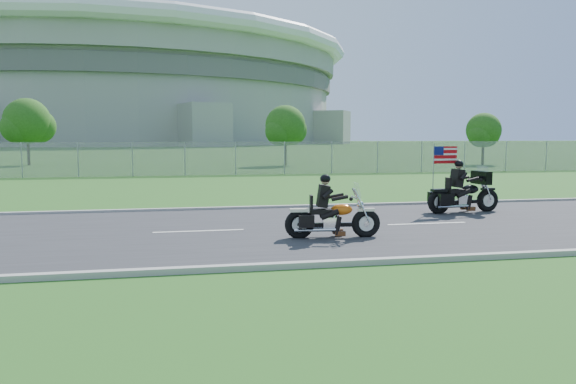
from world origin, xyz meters
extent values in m
plane|color=#26571B|center=(0.00, 0.00, 0.00)|extent=(420.00, 420.00, 0.00)
cube|color=#28282B|center=(0.00, 0.00, 0.02)|extent=(120.00, 8.00, 0.04)
cube|color=#9E9B93|center=(0.00, 4.05, 0.05)|extent=(120.00, 0.18, 0.12)
cube|color=#9E9B93|center=(0.00, -4.05, 0.05)|extent=(120.00, 0.18, 0.12)
cube|color=gray|center=(-5.00, 20.00, 1.00)|extent=(60.00, 0.03, 2.00)
cylinder|color=#A3A099|center=(-20.00, 170.00, 10.00)|extent=(130.00, 130.00, 20.00)
cylinder|color=#605E5B|center=(-20.00, 170.00, 17.00)|extent=(132.00, 132.00, 4.00)
cylinder|color=#A3A099|center=(-20.00, 170.00, 23.00)|extent=(134.00, 134.00, 6.00)
torus|color=white|center=(-20.00, 170.00, 27.00)|extent=(140.40, 140.40, 4.40)
cylinder|color=#382316|center=(6.00, 30.00, 1.26)|extent=(0.22, 0.22, 2.52)
sphere|color=#234C14|center=(6.00, 30.00, 3.15)|extent=(3.20, 3.20, 3.20)
sphere|color=#234C14|center=(6.64, 30.48, 2.79)|extent=(2.40, 2.40, 2.40)
sphere|color=#234C14|center=(5.44, 29.60, 2.70)|extent=(2.24, 2.24, 2.24)
cylinder|color=#382316|center=(-14.00, 34.00, 1.40)|extent=(0.22, 0.22, 2.80)
sphere|color=#234C14|center=(-14.00, 34.00, 3.50)|extent=(3.60, 3.60, 3.60)
sphere|color=#234C14|center=(-13.28, 34.54, 3.10)|extent=(2.70, 2.70, 2.70)
sphere|color=#234C14|center=(-14.63, 33.55, 3.00)|extent=(2.52, 2.52, 2.52)
cylinder|color=#382316|center=(22.00, 28.00, 1.12)|extent=(0.22, 0.22, 2.24)
sphere|color=#234C14|center=(22.00, 28.00, 2.80)|extent=(2.80, 2.80, 2.80)
sphere|color=#234C14|center=(22.56, 28.42, 2.48)|extent=(2.10, 2.10, 2.10)
sphere|color=#234C14|center=(21.51, 27.65, 2.40)|extent=(1.96, 1.96, 1.96)
torus|color=black|center=(1.77, -1.50, 0.35)|extent=(0.69, 0.23, 0.68)
torus|color=black|center=(0.23, -1.35, 0.35)|extent=(0.69, 0.23, 0.68)
ellipsoid|color=orange|center=(1.20, -1.45, 0.68)|extent=(0.54, 0.34, 0.26)
cube|color=black|center=(0.73, -1.40, 0.64)|extent=(0.53, 0.32, 0.11)
cube|color=black|center=(0.77, -1.41, 1.00)|extent=(0.25, 0.38, 0.50)
sphere|color=black|center=(0.82, -1.41, 1.39)|extent=(0.27, 0.27, 0.25)
cube|color=silver|center=(1.56, -1.48, 1.12)|extent=(0.08, 0.42, 0.37)
torus|color=black|center=(6.91, 1.94, 0.38)|extent=(0.75, 0.25, 0.74)
torus|color=black|center=(5.22, 1.79, 0.38)|extent=(0.75, 0.25, 0.74)
ellipsoid|color=black|center=(6.28, 1.88, 0.74)|extent=(0.59, 0.37, 0.28)
cube|color=black|center=(5.77, 1.84, 0.70)|extent=(0.57, 0.35, 0.12)
cube|color=black|center=(5.82, 1.84, 1.09)|extent=(0.27, 0.42, 0.55)
sphere|color=black|center=(5.86, 1.84, 1.52)|extent=(0.29, 0.29, 0.27)
cube|color=black|center=(6.66, 1.92, 1.09)|extent=(0.29, 0.82, 0.40)
cube|color=#B70C11|center=(5.50, 2.01, 1.79)|extent=(0.80, 0.09, 0.52)
camera|label=1|loc=(-2.50, -13.73, 2.38)|focal=35.00mm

